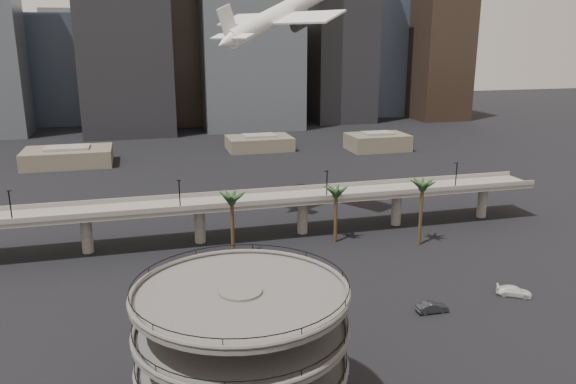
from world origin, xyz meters
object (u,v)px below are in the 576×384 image
object	(u,v)px
car_c	(514,291)
car_a	(311,307)
car_b	(432,307)
overpass	(252,204)
airborne_jet	(279,15)
parking_ramp	(242,347)

from	to	relation	value
car_c	car_a	bearing A→B (deg)	115.91
car_b	car_c	size ratio (longest dim) A/B	0.91
overpass	car_a	distance (m)	35.83
airborne_jet	car_c	size ratio (longest dim) A/B	6.04
parking_ramp	overpass	size ratio (longest dim) A/B	0.17
overpass	airborne_jet	world-z (taller)	airborne_jet
car_a	car_c	xyz separation A→B (m)	(33.71, -3.31, -0.02)
overpass	parking_ramp	bearing A→B (deg)	-102.43
car_c	car_b	bearing A→B (deg)	127.83
overpass	car_a	size ratio (longest dim) A/B	27.13
parking_ramp	car_c	distance (m)	53.63
car_a	car_b	distance (m)	18.58
overpass	car_a	bearing A→B (deg)	-86.74
overpass	car_b	xyz separation A→B (m)	(19.88, -40.23, -6.52)
car_a	car_c	bearing A→B (deg)	-68.59
airborne_jet	car_b	xyz separation A→B (m)	(10.17, -55.01, -44.89)
car_b	parking_ramp	bearing A→B (deg)	120.88
overpass	car_c	size ratio (longest dim) A/B	23.68
airborne_jet	car_c	bearing A→B (deg)	-95.78
overpass	car_b	bearing A→B (deg)	-63.71
overpass	car_b	distance (m)	45.35
parking_ramp	airborne_jet	xyz separation A→B (m)	(22.71, 73.77, 35.88)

